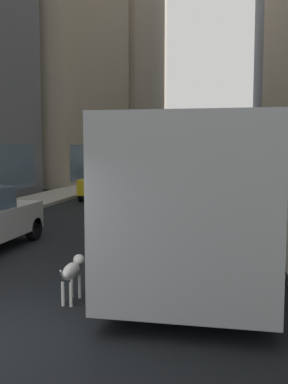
# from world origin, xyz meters

# --- Properties ---
(ground_plane) EXTENTS (120.00, 120.00, 0.00)m
(ground_plane) POSITION_xyz_m (0.00, 35.00, 0.00)
(ground_plane) COLOR black
(sidewalk_left) EXTENTS (2.40, 110.00, 0.15)m
(sidewalk_left) POSITION_xyz_m (-5.70, 35.00, 0.07)
(sidewalk_left) COLOR #ADA89E
(sidewalk_left) RESTS_ON ground
(sidewalk_right) EXTENTS (2.40, 110.00, 0.15)m
(sidewalk_right) POSITION_xyz_m (5.70, 35.00, 0.07)
(sidewalk_right) COLOR gray
(sidewalk_right) RESTS_ON ground
(building_left_mid) EXTENTS (10.36, 17.65, 21.75)m
(building_left_mid) POSITION_xyz_m (-11.90, 29.88, 10.87)
(building_left_mid) COLOR #B2A893
(building_left_mid) RESTS_ON ground
(building_left_far) EXTENTS (11.23, 21.85, 32.91)m
(building_left_far) POSITION_xyz_m (-11.90, 50.45, 16.45)
(building_left_far) COLOR #A0937F
(building_left_far) RESTS_ON ground
(transit_bus) EXTENTS (2.78, 11.53, 3.05)m
(transit_bus) POSITION_xyz_m (2.80, 6.31, 1.78)
(transit_bus) COLOR #999EA3
(transit_bus) RESTS_ON ground
(car_red_coupe) EXTENTS (1.85, 4.42, 1.62)m
(car_red_coupe) POSITION_xyz_m (-1.20, 31.61, 0.82)
(car_red_coupe) COLOR red
(car_red_coupe) RESTS_ON ground
(car_blue_hatchback) EXTENTS (1.71, 4.50, 1.62)m
(car_blue_hatchback) POSITION_xyz_m (2.80, 38.39, 0.82)
(car_blue_hatchback) COLOR #4C6BB7
(car_blue_hatchback) RESTS_ON ground
(car_yellow_taxi) EXTENTS (1.94, 4.59, 1.62)m
(car_yellow_taxi) POSITION_xyz_m (-2.80, 17.15, 0.83)
(car_yellow_taxi) COLOR yellow
(car_yellow_taxi) RESTS_ON ground
(box_truck) EXTENTS (2.30, 7.50, 3.05)m
(box_truck) POSITION_xyz_m (-1.20, 24.71, 1.67)
(box_truck) COLOR #19519E
(box_truck) RESTS_ON ground
(dalmatian_dog) EXTENTS (0.22, 0.96, 0.72)m
(dalmatian_dog) POSITION_xyz_m (0.82, 1.97, 0.51)
(dalmatian_dog) COLOR white
(dalmatian_dog) RESTS_ON ground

